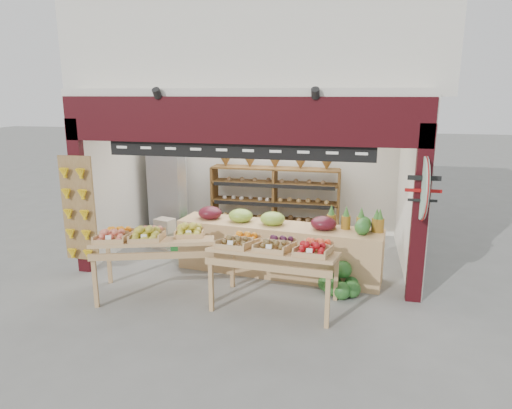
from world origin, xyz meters
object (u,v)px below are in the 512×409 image
object	(u,v)px
mid_counter	(277,247)
display_table_right	(276,248)
back_shelving	(275,185)
cardboard_stack	(174,238)
watermelon_pile	(340,283)
refrigerator	(170,190)
display_table_left	(148,239)

from	to	relation	value
mid_counter	display_table_right	bearing A→B (deg)	-81.40
back_shelving	display_table_right	bearing A→B (deg)	-79.51
cardboard_stack	watermelon_pile	world-z (taller)	cardboard_stack
refrigerator	display_table_right	size ratio (longest dim) A/B	1.05
cardboard_stack	display_table_right	distance (m)	3.21
cardboard_stack	display_table_right	world-z (taller)	display_table_right
back_shelving	refrigerator	world-z (taller)	refrigerator
display_table_left	display_table_right	world-z (taller)	display_table_left
back_shelving	display_table_right	size ratio (longest dim) A/B	1.52
back_shelving	mid_counter	distance (m)	2.38
refrigerator	display_table_right	xyz separation A→B (m)	(2.91, -3.07, -0.09)
display_table_left	display_table_right	xyz separation A→B (m)	(2.00, -0.04, 0.01)
refrigerator	display_table_left	size ratio (longest dim) A/B	0.97
mid_counter	display_table_left	bearing A→B (deg)	-146.84
display_table_left	watermelon_pile	distance (m)	3.06
mid_counter	back_shelving	bearing A→B (deg)	101.52
cardboard_stack	display_table_right	xyz separation A→B (m)	(2.41, -2.02, 0.66)
display_table_right	watermelon_pile	xyz separation A→B (m)	(0.92, 0.63, -0.71)
refrigerator	watermelon_pile	size ratio (longest dim) A/B	2.91
refrigerator	mid_counter	xyz separation A→B (m)	(2.73, -1.85, -0.49)
refrigerator	mid_counter	world-z (taller)	refrigerator
display_table_right	watermelon_pile	bearing A→B (deg)	34.55
cardboard_stack	watermelon_pile	distance (m)	3.61
back_shelving	refrigerator	xyz separation A→B (m)	(-2.27, -0.40, -0.13)
back_shelving	watermelon_pile	world-z (taller)	back_shelving
mid_counter	watermelon_pile	size ratio (longest dim) A/B	5.32
back_shelving	cardboard_stack	distance (m)	2.46
mid_counter	display_table_right	distance (m)	1.31
back_shelving	display_table_left	distance (m)	3.70
display_table_right	watermelon_pile	world-z (taller)	display_table_right
cardboard_stack	display_table_left	bearing A→B (deg)	-78.25
display_table_left	watermelon_pile	world-z (taller)	display_table_left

